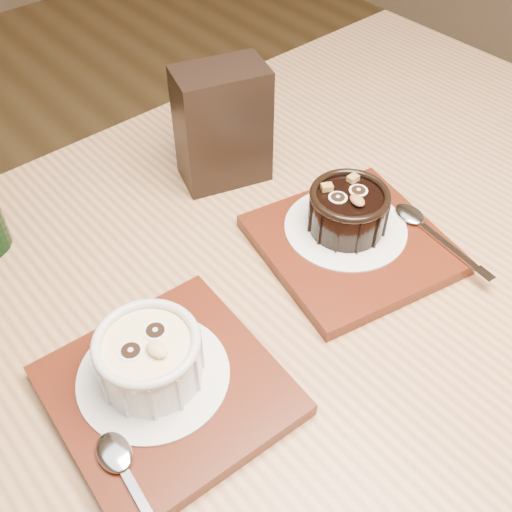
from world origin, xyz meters
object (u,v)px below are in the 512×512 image
Objects in this scene: table at (288,380)px; condiment_stand at (223,126)px; ramekin_dark at (348,209)px; tray_right at (352,244)px; tray_left at (168,391)px; ramekin_white at (149,356)px.

condiment_stand reaches higher than table.
ramekin_dark reaches higher than table.
condiment_stand is at bearing 113.85° from ramekin_dark.
ramekin_dark is 0.17m from condiment_stand.
table is 0.16m from tray_right.
condiment_stand is (0.22, 0.21, 0.06)m from tray_left.
ramekin_white is at bearing -178.33° from tray_right.
table is at bearing -6.28° from tray_left.
table is 0.16m from tray_left.
table is at bearing -112.63° from condiment_stand.
tray_left is at bearing -174.80° from tray_right.
condiment_stand is (-0.03, 0.17, 0.03)m from ramekin_dark.
tray_right is (0.25, 0.01, -0.04)m from ramekin_white.
table is at bearing -21.83° from ramekin_white.
condiment_stand is (-0.03, 0.19, 0.06)m from tray_right.
ramekin_white is at bearing -139.46° from condiment_stand.
ramekin_dark is (0.26, 0.02, -0.00)m from ramekin_white.
tray_right is 2.16× the size of ramekin_dark.
table is at bearing -143.76° from ramekin_dark.
tray_left is at bearing -158.18° from ramekin_dark.
ramekin_dark is (0.25, 0.04, 0.04)m from tray_left.
table is 13.76× the size of ramekin_white.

